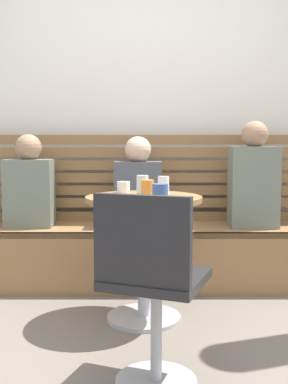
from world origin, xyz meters
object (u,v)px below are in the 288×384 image
at_px(cup_water_clear, 164,185).
at_px(booth_bench, 144,256).
at_px(cafe_table, 145,234).
at_px(cup_ceramic_white, 124,187).
at_px(person_adult, 254,180).
at_px(white_chair, 152,284).
at_px(person_child_middle, 139,187).
at_px(cup_glass_tall, 143,186).
at_px(cup_mug_blue, 161,193).
at_px(cup_tumbler_orange, 148,189).
at_px(person_child_left, 30,186).

bearing_deg(cup_water_clear, booth_bench, 102.05).
bearing_deg(cafe_table, cup_ceramic_white, 123.37).
bearing_deg(booth_bench, person_adult, -1.29).
xyz_separation_m(white_chair, person_child_middle, (-0.07, 1.51, 0.26)).
relative_size(white_chair, cup_glass_tall, 7.08).
height_order(cup_mug_blue, cup_glass_tall, cup_glass_tall).
height_order(white_chair, cup_ceramic_white, white_chair).
bearing_deg(booth_bench, white_chair, -88.47).
bearing_deg(person_adult, cup_water_clear, -139.66).
xyz_separation_m(person_child_middle, cup_glass_tall, (0.04, -0.67, 0.07)).
xyz_separation_m(person_child_middle, cup_tumbler_orange, (0.06, -0.75, 0.06)).
relative_size(white_chair, person_adult, 1.11).
xyz_separation_m(booth_bench, cup_mug_blue, (0.09, -0.93, 0.57)).
bearing_deg(white_chair, cup_glass_tall, 92.70).
bearing_deg(white_chair, cup_tumbler_orange, 90.79).
bearing_deg(person_adult, person_child_left, 179.10).
distance_m(person_child_left, cup_water_clear, 1.12).
distance_m(person_child_left, cup_glass_tall, 1.06).
height_order(white_chair, cup_mug_blue, white_chair).
xyz_separation_m(person_child_left, cup_water_clear, (0.95, -0.60, 0.06)).
height_order(white_chair, cup_water_clear, same).
xyz_separation_m(cup_water_clear, cup_ceramic_white, (-0.24, 0.10, -0.02)).
bearing_deg(cup_water_clear, white_chair, -95.46).
distance_m(person_adult, cup_water_clear, 0.88).
height_order(cup_mug_blue, cup_tumbler_orange, cup_tumbler_orange).
relative_size(white_chair, person_child_left, 1.27).
xyz_separation_m(person_child_middle, cup_mug_blue, (0.13, -0.95, 0.06)).
bearing_deg(cup_glass_tall, cup_tumbler_orange, -70.68).
xyz_separation_m(cup_water_clear, cup_tumbler_orange, (-0.10, -0.15, -0.01)).
bearing_deg(cup_water_clear, cup_ceramic_white, 157.31).
relative_size(cup_water_clear, cup_ceramic_white, 1.38).
relative_size(cup_ceramic_white, cup_tumbler_orange, 0.80).
relative_size(person_child_left, cup_tumbler_orange, 6.70).
bearing_deg(booth_bench, cup_ceramic_white, -103.73).
distance_m(cafe_table, person_adult, 1.06).
xyz_separation_m(booth_bench, cafe_table, (0.01, -0.68, 0.30)).
xyz_separation_m(booth_bench, cup_tumbler_orange, (0.03, -0.73, 0.57)).
bearing_deg(booth_bench, cup_water_clear, -77.95).
relative_size(white_chair, cup_mug_blue, 8.95).
height_order(white_chair, cup_glass_tall, cup_glass_tall).
xyz_separation_m(person_child_left, cup_ceramic_white, (0.71, -0.49, 0.04)).
bearing_deg(cup_mug_blue, cup_glass_tall, 108.34).
bearing_deg(booth_bench, cup_glass_tall, -89.98).
height_order(person_child_middle, cup_tumbler_orange, person_child_middle).
bearing_deg(cup_ceramic_white, cup_water_clear, -22.69).
distance_m(cafe_table, cup_water_clear, 0.31).
xyz_separation_m(person_adult, cup_mug_blue, (-0.70, -0.92, 0.00)).
bearing_deg(cup_mug_blue, white_chair, -95.57).
distance_m(cup_ceramic_white, cup_tumbler_orange, 0.29).
relative_size(cup_glass_tall, cup_water_clear, 1.09).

